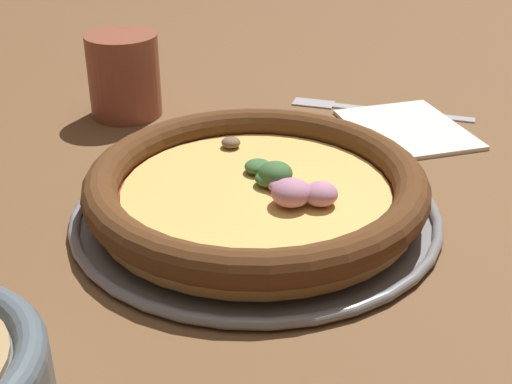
{
  "coord_description": "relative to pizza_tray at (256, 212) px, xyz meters",
  "views": [
    {
      "loc": [
        -0.45,
        0.22,
        0.29
      ],
      "look_at": [
        0.0,
        0.0,
        0.02
      ],
      "focal_mm": 50.0,
      "sensor_mm": 36.0,
      "label": 1
    }
  ],
  "objects": [
    {
      "name": "ground_plane",
      "position": [
        0.0,
        0.0,
        -0.0
      ],
      "size": [
        3.0,
        3.0,
        0.0
      ],
      "primitive_type": "plane",
      "color": "brown"
    },
    {
      "name": "pizza_tray",
      "position": [
        0.0,
        0.0,
        0.0
      ],
      "size": [
        0.29,
        0.29,
        0.01
      ],
      "color": "gray",
      "rests_on": "ground_plane"
    },
    {
      "name": "napkin",
      "position": [
        0.09,
        -0.22,
        -0.0
      ],
      "size": [
        0.15,
        0.13,
        0.01
      ],
      "rotation": [
        0.0,
        0.0,
        -0.16
      ],
      "color": "white",
      "rests_on": "ground_plane"
    },
    {
      "name": "drinking_cup",
      "position": [
        0.26,
        0.03,
        0.04
      ],
      "size": [
        0.08,
        0.08,
        0.09
      ],
      "color": "brown",
      "rests_on": "ground_plane"
    },
    {
      "name": "pizza",
      "position": [
        -0.0,
        -0.0,
        0.02
      ],
      "size": [
        0.27,
        0.27,
        0.04
      ],
      "color": "tan",
      "rests_on": "pizza_tray"
    },
    {
      "name": "fork",
      "position": [
        0.15,
        -0.21,
        -0.0
      ],
      "size": [
        0.15,
        0.16,
        0.0
      ],
      "rotation": [
        0.0,
        0.0,
        7.1
      ],
      "color": "#B7B7BC",
      "rests_on": "ground_plane"
    }
  ]
}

